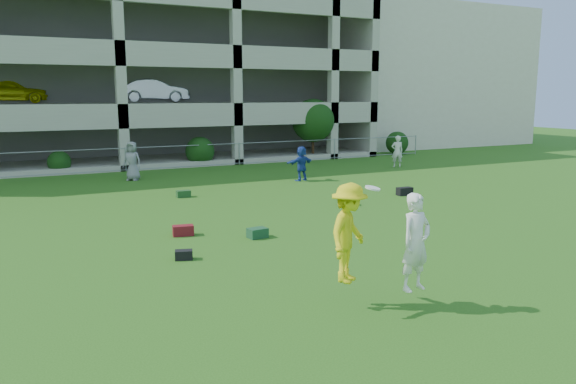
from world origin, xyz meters
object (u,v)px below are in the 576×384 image
bystander_e (397,151)px  bystander_d (301,163)px  crate_d (347,201)px  bystander_c (132,161)px  frisbee_contest (366,235)px  parking_garage (94,57)px  stucco_building (394,78)px

bystander_e → bystander_d: bearing=39.5°
crate_d → bystander_e: bearing=43.7°
bystander_c → crate_d: bearing=-19.5°
bystander_c → crate_d: (5.45, -9.04, -0.71)m
bystander_c → bystander_e: (13.27, -1.59, -0.03)m
bystander_d → frisbee_contest: frisbee_contest is taller
frisbee_contest → bystander_e: bearing=50.9°
bystander_c → parking_garage: bearing=128.1°
bystander_c → parking_garage: (0.28, 11.76, 5.16)m
crate_d → frisbee_contest: (-4.81, -8.11, 1.19)m
bystander_c → bystander_d: bystander_c is taller
stucco_building → bystander_c: 26.55m
parking_garage → bystander_d: bearing=-67.3°
frisbee_contest → parking_garage: bearing=90.7°
stucco_building → bystander_e: (-10.02, -13.65, -4.17)m
bystander_d → frisbee_contest: 14.98m
frisbee_contest → parking_garage: size_ratio=0.07×
bystander_e → crate_d: size_ratio=4.72×
bystander_c → parking_garage: size_ratio=0.06×
bystander_c → bystander_d: bearing=12.0°
bystander_c → bystander_e: size_ratio=1.04×
crate_d → frisbee_contest: frisbee_contest is taller
crate_d → frisbee_contest: 9.50m
stucco_building → parking_garage: 23.03m
bystander_e → frisbee_contest: size_ratio=0.83×
bystander_d → parking_garage: 17.29m
bystander_d → frisbee_contest: (-6.00, -13.71, 0.58)m
bystander_e → parking_garage: 19.33m
bystander_d → stucco_building: bearing=-151.7°
bystander_d → parking_garage: bearing=-82.0°
crate_d → stucco_building: bearing=49.8°
bystander_c → crate_d: size_ratio=4.90×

